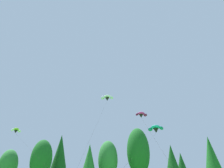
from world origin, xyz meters
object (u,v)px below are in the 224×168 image
parafoil_kite_high_lime_white (16,130)px  parafoil_kite_mid_teal (156,129)px  parafoil_kite_far_magenta (141,115)px  parafoil_kite_low_white (107,98)px

parafoil_kite_high_lime_white → parafoil_kite_mid_teal: (28.74, -5.84, -0.42)m
parafoil_kite_far_magenta → parafoil_kite_low_white: size_ratio=0.66×
parafoil_kite_low_white → parafoil_kite_far_magenta: bearing=-63.7°
parafoil_kite_far_magenta → parafoil_kite_low_white: 15.62m
parafoil_kite_high_lime_white → parafoil_kite_mid_teal: 29.33m
parafoil_kite_high_lime_white → parafoil_kite_far_magenta: (25.61, -7.60, 1.83)m
parafoil_kite_high_lime_white → parafoil_kite_far_magenta: bearing=-16.5°
parafoil_kite_mid_teal → parafoil_kite_low_white: bearing=131.5°
parafoil_kite_mid_teal → parafoil_kite_far_magenta: size_ratio=1.06×
parafoil_kite_low_white → parafoil_kite_mid_teal: bearing=-48.5°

